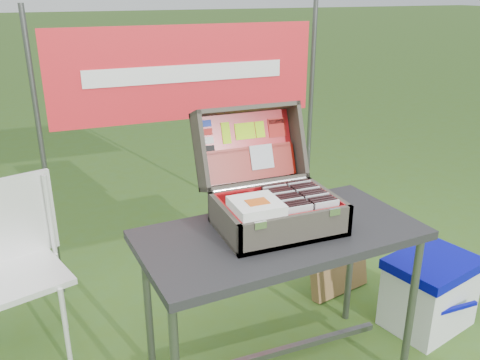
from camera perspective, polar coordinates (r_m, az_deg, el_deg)
name	(u,v)px	position (r m, az deg, el deg)	size (l,w,h in m)	color
table	(278,305)	(2.44, 4.33, -13.86)	(1.24, 0.62, 0.77)	#29292C
table_top	(281,235)	(2.25, 4.58, -6.16)	(1.24, 0.62, 0.04)	#29292C
table_leg_fr	(411,312)	(2.55, 18.63, -13.87)	(0.04, 0.04, 0.73)	#59595B
table_leg_bl	(148,306)	(2.50, -10.28, -13.75)	(0.04, 0.04, 0.73)	#59595B
table_leg_br	(350,261)	(2.88, 12.28, -8.91)	(0.04, 0.04, 0.73)	#59595B
table_brace	(277,352)	(2.60, 4.16, -18.70)	(1.09, 0.03, 0.03)	#59595B
suitcase	(273,175)	(2.22, 3.72, 0.60)	(0.52, 0.53, 0.46)	#565043
suitcase_base_bottom	(278,226)	(2.26, 4.24, -5.18)	(0.52, 0.37, 0.02)	#565043
suitcase_base_wall_front	(297,231)	(2.09, 6.39, -5.67)	(0.52, 0.02, 0.14)	#565043
suitcase_base_wall_back	(261,199)	(2.38, 2.43, -2.16)	(0.52, 0.02, 0.14)	#565043
suitcase_base_wall_left	(224,223)	(2.15, -1.78, -4.86)	(0.02, 0.37, 0.14)	#565043
suitcase_base_wall_right	(328,205)	(2.35, 9.80, -2.81)	(0.02, 0.37, 0.14)	#565043
suitcase_liner_floor	(278,223)	(2.26, 4.25, -4.88)	(0.48, 0.33, 0.01)	red
suitcase_latch_left	(260,225)	(1.99, 2.31, -5.08)	(0.05, 0.01, 0.03)	silver
suitcase_latch_right	(335,212)	(2.14, 10.57, -3.53)	(0.05, 0.01, 0.03)	silver
suitcase_hinge	(261,185)	(2.36, 2.35, -0.51)	(0.02, 0.02, 0.47)	silver
suitcase_lid_back	(246,147)	(2.48, 0.64, 3.74)	(0.52, 0.37, 0.02)	#565043
suitcase_lid_rim_far	(245,109)	(2.44, 0.60, 7.95)	(0.52, 0.02, 0.14)	#565043
suitcase_lid_rim_near	(255,183)	(2.43, 1.68, -0.28)	(0.52, 0.02, 0.14)	#565043
suitcase_lid_rim_left	(200,152)	(2.34, -4.52, 3.16)	(0.02, 0.37, 0.14)	#565043
suitcase_lid_rim_right	(297,140)	(2.53, 6.40, 4.44)	(0.02, 0.37, 0.14)	#565043
suitcase_lid_liner	(247,147)	(2.47, 0.75, 3.76)	(0.48, 0.33, 0.01)	red
suitcase_liner_wall_front	(295,227)	(2.10, 6.23, -5.27)	(0.48, 0.01, 0.12)	red
suitcase_liner_wall_back	(263,198)	(2.37, 2.56, -2.05)	(0.48, 0.01, 0.12)	red
suitcase_liner_wall_left	(227,220)	(2.15, -1.45, -4.55)	(0.01, 0.33, 0.12)	red
suitcase_liner_wall_right	(325,204)	(2.34, 9.54, -2.63)	(0.01, 0.33, 0.12)	red
suitcase_lid_pocket	(250,164)	(2.45, 1.17, 1.79)	(0.46, 0.15, 0.03)	maroon
suitcase_pocket_edge	(249,149)	(2.45, 0.99, 3.53)	(0.45, 0.02, 0.02)	maroon
suitcase_pocket_cd	(262,157)	(2.46, 2.44, 2.62)	(0.12, 0.12, 0.01)	silver
lid_sticker_cc_a	(206,123)	(2.41, -3.84, 6.35)	(0.05, 0.03, 0.00)	#1933B2
lid_sticker_cc_b	(207,132)	(2.40, -3.72, 5.41)	(0.05, 0.03, 0.00)	#B21813
lid_sticker_cc_c	(208,140)	(2.40, -3.59, 4.47)	(0.05, 0.03, 0.00)	white
lid_sticker_cc_d	(209,149)	(2.40, -3.46, 3.52)	(0.05, 0.03, 0.00)	black
lid_card_neon_tall	(226,133)	(2.43, -1.58, 5.29)	(0.04, 0.10, 0.00)	#AAF505
lid_card_neon_main	(245,131)	(2.47, 0.57, 5.52)	(0.10, 0.08, 0.00)	#AAF505
lid_card_neon_small	(260,129)	(2.50, 2.26, 5.70)	(0.05, 0.08, 0.00)	#AAF505
lid_sticker_band	(277,128)	(2.54, 4.19, 5.89)	(0.09, 0.09, 0.00)	#B21813
lid_sticker_band_bar	(276,122)	(2.54, 4.11, 6.56)	(0.08, 0.02, 0.00)	black
cd_left_0	(300,221)	(2.13, 6.75, -4.57)	(0.12, 0.01, 0.13)	silver
cd_left_1	(298,219)	(2.14, 6.49, -4.35)	(0.12, 0.01, 0.13)	black
cd_left_2	(295,217)	(2.16, 6.23, -4.14)	(0.12, 0.01, 0.13)	black
cd_left_3	(293,215)	(2.18, 5.98, -3.93)	(0.12, 0.01, 0.13)	black
cd_left_4	(291,213)	(2.19, 5.74, -3.72)	(0.12, 0.01, 0.13)	silver
cd_left_5	(289,211)	(2.21, 5.49, -3.52)	(0.12, 0.01, 0.13)	black
cd_left_6	(287,209)	(2.22, 5.25, -3.31)	(0.12, 0.01, 0.13)	black
cd_left_7	(284,208)	(2.24, 5.02, -3.12)	(0.12, 0.01, 0.13)	black
cd_left_8	(282,206)	(2.26, 4.78, -2.92)	(0.12, 0.01, 0.13)	silver
cd_left_9	(280,204)	(2.27, 4.55, -2.73)	(0.12, 0.01, 0.13)	black
cd_left_10	(278,203)	(2.29, 4.33, -2.54)	(0.12, 0.01, 0.13)	black
cd_left_11	(276,201)	(2.31, 4.11, -2.35)	(0.12, 0.01, 0.13)	black
cd_left_12	(274,199)	(2.33, 3.89, -2.16)	(0.12, 0.01, 0.13)	silver
cd_left_13	(273,198)	(2.34, 3.67, -1.98)	(0.12, 0.01, 0.13)	black
cd_right_0	(326,216)	(2.19, 9.67, -4.01)	(0.12, 0.01, 0.13)	silver
cd_right_1	(324,214)	(2.20, 9.39, -3.80)	(0.12, 0.01, 0.13)	black
cd_right_2	(321,212)	(2.22, 9.12, -3.60)	(0.12, 0.01, 0.13)	black
cd_right_3	(319,210)	(2.23, 8.86, -3.40)	(0.12, 0.01, 0.13)	black
cd_right_4	(317,209)	(2.25, 8.59, -3.20)	(0.12, 0.01, 0.13)	silver
cd_right_5	(314,207)	(2.26, 8.33, -3.00)	(0.12, 0.01, 0.13)	black
cd_right_6	(312,205)	(2.28, 8.08, -2.81)	(0.12, 0.01, 0.13)	black
cd_right_7	(310,203)	(2.30, 7.83, -2.62)	(0.12, 0.01, 0.13)	black
cd_right_8	(307,202)	(2.31, 7.58, -2.43)	(0.12, 0.01, 0.13)	silver
cd_right_9	(305,200)	(2.33, 7.34, -2.25)	(0.12, 0.01, 0.13)	black
cd_right_10	(303,198)	(2.35, 7.10, -2.07)	(0.12, 0.01, 0.13)	black
cd_right_11	(301,197)	(2.36, 6.86, -1.89)	(0.12, 0.01, 0.13)	black
cd_right_12	(299,195)	(2.38, 6.63, -1.71)	(0.12, 0.01, 0.13)	silver
cd_right_13	(297,194)	(2.40, 6.40, -1.54)	(0.12, 0.01, 0.13)	black
songbook_0	(256,210)	(2.10, 1.83, -3.33)	(0.20, 0.20, 0.01)	white
songbook_1	(256,208)	(2.09, 1.83, -3.21)	(0.20, 0.20, 0.01)	white
songbook_2	(256,207)	(2.09, 1.83, -3.08)	(0.20, 0.20, 0.01)	white
songbook_3	(256,206)	(2.09, 1.84, -2.96)	(0.20, 0.20, 0.01)	white
songbook_4	(256,205)	(2.09, 1.84, -2.83)	(0.20, 0.20, 0.01)	white
songbook_5	(256,204)	(2.09, 1.84, -2.71)	(0.20, 0.20, 0.01)	white
songbook_6	(256,203)	(2.08, 1.84, -2.58)	(0.20, 0.20, 0.01)	white
songbook_7	(256,202)	(2.08, 1.84, -2.46)	(0.20, 0.20, 0.01)	white
songbook_graphic	(257,202)	(2.07, 1.95, -2.46)	(0.09, 0.07, 0.00)	#D85919
cooler	(429,292)	(3.04, 20.50, -11.71)	(0.47, 0.36, 0.41)	white
cooler_body	(429,296)	(3.05, 20.43, -12.15)	(0.45, 0.33, 0.36)	white
cooler_lid	(434,264)	(2.95, 20.93, -8.78)	(0.47, 0.36, 0.06)	#04069E
cooler_handle	(455,309)	(2.92, 23.03, -13.14)	(0.28, 0.02, 0.02)	#04069E
chair	(19,279)	(2.71, -23.52, -10.20)	(0.41, 0.46, 0.91)	silver
chair_seat	(19,278)	(2.71, -23.55, -10.01)	(0.41, 0.41, 0.03)	silver
chair_backrest	(12,219)	(2.78, -24.20, -3.97)	(0.41, 0.03, 0.43)	silver
chair_leg_fr	(66,330)	(2.67, -18.95, -15.69)	(0.02, 0.02, 0.47)	silver
chair_leg_br	(61,292)	(2.97, -19.44, -11.79)	(0.02, 0.02, 0.47)	silver
chair_upright_right	(50,215)	(2.78, -20.57, -3.69)	(0.02, 0.02, 0.43)	silver
cardboard_box	(338,259)	(3.20, 10.96, -8.71)	(0.41, 0.06, 0.43)	olive
banner_post_left	(44,162)	(3.07, -21.16, 1.86)	(0.03, 0.03, 1.70)	#59595B
banner_post_right	(309,132)	(3.50, 7.79, 5.35)	(0.03, 0.03, 1.70)	#59595B
banner	(187,73)	(3.07, -6.00, 11.85)	(1.60, 0.01, 0.55)	red
banner_text	(187,73)	(3.05, -5.93, 11.82)	(1.20, 0.00, 0.10)	white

